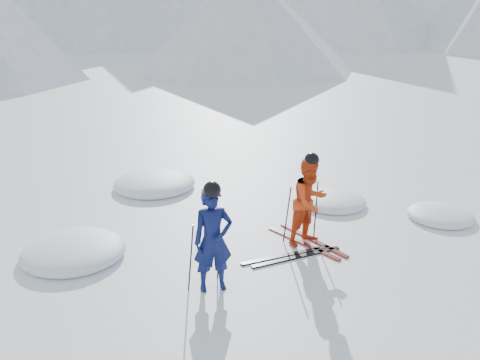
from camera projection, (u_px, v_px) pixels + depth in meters
ground at (315, 227)px, 9.88m from camera, size 160.00×160.00×0.00m
skier_blue at (213, 240)px, 7.49m from camera, size 0.68×0.56×1.62m
skier_red at (310, 202)px, 8.98m from camera, size 0.82×0.66×1.59m
pole_blue_left at (191, 258)px, 7.54m from camera, size 0.11×0.08×1.08m
pole_blue_right at (219, 246)px, 7.91m from camera, size 0.11×0.07×1.08m
pole_red_left at (287, 215)px, 9.10m from camera, size 0.11×0.09×1.06m
pole_red_right at (316, 209)px, 9.34m from camera, size 0.11×0.08×1.06m
ski_worn_left at (303, 243)px, 9.17m from camera, size 0.28×1.70×0.03m
ski_worn_right at (313, 240)px, 9.30m from camera, size 0.16×1.70×0.03m
ski_loose_a at (287, 255)px, 8.74m from camera, size 1.68×0.43×0.03m
ski_loose_b at (297, 257)px, 8.67m from camera, size 1.69×0.37×0.03m
snow_lumps at (199, 211)px, 10.60m from camera, size 8.19×6.54×0.42m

